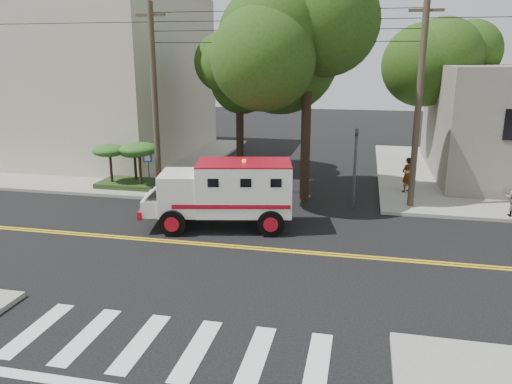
# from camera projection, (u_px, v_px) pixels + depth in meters

# --- Properties ---
(ground) EXTENTS (100.00, 100.00, 0.00)m
(ground) POSITION_uv_depth(u_px,v_px,m) (240.00, 247.00, 17.81)
(ground) COLOR black
(ground) RESTS_ON ground
(sidewalk_nw) EXTENTS (17.00, 17.00, 0.15)m
(sidewalk_nw) POSITION_uv_depth(u_px,v_px,m) (93.00, 158.00, 33.31)
(sidewalk_nw) COLOR gray
(sidewalk_nw) RESTS_ON ground
(building_left) EXTENTS (16.00, 14.00, 10.00)m
(building_left) POSITION_uv_depth(u_px,v_px,m) (72.00, 79.00, 33.81)
(building_left) COLOR #BEB09B
(building_left) RESTS_ON sidewalk_nw
(utility_pole_left) EXTENTS (0.28, 0.28, 9.00)m
(utility_pole_left) POSITION_uv_depth(u_px,v_px,m) (155.00, 102.00, 23.45)
(utility_pole_left) COLOR #382D23
(utility_pole_left) RESTS_ON ground
(utility_pole_right) EXTENTS (0.28, 0.28, 9.00)m
(utility_pole_right) POSITION_uv_depth(u_px,v_px,m) (418.00, 107.00, 21.18)
(utility_pole_right) COLOR #382D23
(utility_pole_right) RESTS_ON ground
(tree_main) EXTENTS (6.08, 5.70, 9.85)m
(tree_main) POSITION_uv_depth(u_px,v_px,m) (318.00, 42.00, 21.38)
(tree_main) COLOR black
(tree_main) RESTS_ON ground
(tree_left) EXTENTS (4.48, 4.20, 7.70)m
(tree_left) POSITION_uv_depth(u_px,v_px,m) (244.00, 72.00, 27.98)
(tree_left) COLOR black
(tree_left) RESTS_ON ground
(tree_right) EXTENTS (4.80, 4.50, 8.20)m
(tree_right) POSITION_uv_depth(u_px,v_px,m) (451.00, 65.00, 29.26)
(tree_right) COLOR black
(tree_right) RESTS_ON ground
(traffic_signal) EXTENTS (0.15, 0.18, 3.60)m
(traffic_signal) POSITION_uv_depth(u_px,v_px,m) (355.00, 160.00, 21.73)
(traffic_signal) COLOR #3F3F42
(traffic_signal) RESTS_ON ground
(accessibility_sign) EXTENTS (0.45, 0.10, 2.02)m
(accessibility_sign) POSITION_uv_depth(u_px,v_px,m) (148.00, 166.00, 24.56)
(accessibility_sign) COLOR #3F3F42
(accessibility_sign) RESTS_ON ground
(palm_planter) EXTENTS (3.52, 2.63, 2.36)m
(palm_planter) POSITION_uv_depth(u_px,v_px,m) (129.00, 158.00, 25.16)
(palm_planter) COLOR #1E3314
(palm_planter) RESTS_ON sidewalk_nw
(armored_truck) EXTENTS (6.14, 3.30, 2.65)m
(armored_truck) POSITION_uv_depth(u_px,v_px,m) (225.00, 191.00, 19.53)
(armored_truck) COLOR white
(armored_truck) RESTS_ON ground
(pedestrian_a) EXTENTS (0.74, 0.73, 1.72)m
(pedestrian_a) POSITION_uv_depth(u_px,v_px,m) (407.00, 175.00, 24.34)
(pedestrian_a) COLOR gray
(pedestrian_a) RESTS_ON sidewalk_ne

